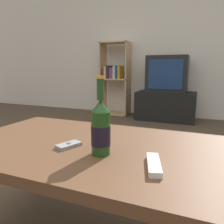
% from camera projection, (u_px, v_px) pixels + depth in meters
% --- Properties ---
extents(back_wall, '(8.00, 0.05, 2.60)m').
position_uv_depth(back_wall, '(176.00, 37.00, 3.53)').
color(back_wall, silver).
rests_on(back_wall, ground_plane).
extents(coffee_table, '(1.14, 0.68, 0.49)m').
position_uv_depth(coffee_table, '(89.00, 159.00, 0.95)').
color(coffee_table, brown).
rests_on(coffee_table, ground_plane).
extents(tv_stand, '(0.90, 0.49, 0.44)m').
position_uv_depth(tv_stand, '(166.00, 106.00, 3.47)').
color(tv_stand, black).
rests_on(tv_stand, ground_plane).
extents(television, '(0.61, 0.40, 0.56)m').
position_uv_depth(television, '(167.00, 74.00, 3.37)').
color(television, black).
rests_on(television, tv_stand).
extents(bookshelf, '(0.49, 0.30, 1.25)m').
position_uv_depth(bookshelf, '(115.00, 77.00, 3.82)').
color(bookshelf, tan).
rests_on(bookshelf, ground_plane).
extents(beer_bottle, '(0.07, 0.07, 0.29)m').
position_uv_depth(beer_bottle, '(101.00, 128.00, 0.80)').
color(beer_bottle, '#1E4219').
rests_on(beer_bottle, coffee_table).
extents(cell_phone, '(0.09, 0.11, 0.02)m').
position_uv_depth(cell_phone, '(69.00, 145.00, 0.89)').
color(cell_phone, gray).
rests_on(cell_phone, coffee_table).
extents(remote_control, '(0.08, 0.16, 0.02)m').
position_uv_depth(remote_control, '(154.00, 165.00, 0.71)').
color(remote_control, white).
rests_on(remote_control, coffee_table).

